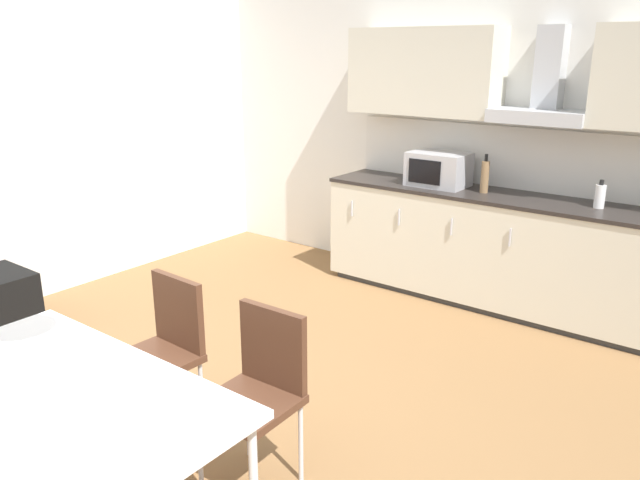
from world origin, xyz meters
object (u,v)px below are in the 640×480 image
object	(u,v)px
dining_table	(57,401)
chair_far_right	(260,381)
chair_far_left	(165,341)
bottle_white	(600,196)
pendant_lamp	(15,100)
bottle_brown	(485,176)
guitar_amp	(2,300)
microwave	(438,169)

from	to	relation	value
dining_table	chair_far_right	distance (m)	0.89
chair_far_right	chair_far_left	size ratio (longest dim) A/B	1.00
bottle_white	chair_far_right	size ratio (longest dim) A/B	0.24
bottle_white	pendant_lamp	distance (m)	3.87
bottle_brown	chair_far_right	distance (m)	2.83
bottle_brown	chair_far_right	bearing A→B (deg)	-87.67
guitar_amp	bottle_white	bearing A→B (deg)	37.98
chair_far_right	pendant_lamp	xyz separation A→B (m)	(-0.35, -0.81, 1.33)
dining_table	guitar_amp	distance (m)	2.59
chair_far_left	guitar_amp	bearing A→B (deg)	177.33
bottle_brown	guitar_amp	distance (m)	3.84
bottle_white	chair_far_left	xyz separation A→B (m)	(-1.44, -2.81, -0.48)
chair_far_left	dining_table	bearing A→B (deg)	-66.84
dining_table	chair_far_left	world-z (taller)	chair_far_left
bottle_white	dining_table	distance (m)	3.79
chair_far_left	guitar_amp	distance (m)	2.06
chair_far_right	pendant_lamp	distance (m)	1.59
microwave	dining_table	world-z (taller)	microwave
bottle_brown	chair_far_left	xyz separation A→B (m)	(-0.58, -2.78, -0.52)
chair_far_left	pendant_lamp	world-z (taller)	pendant_lamp
dining_table	pendant_lamp	world-z (taller)	pendant_lamp
pendant_lamp	bottle_brown	bearing A→B (deg)	86.28
bottle_brown	pendant_lamp	world-z (taller)	pendant_lamp
dining_table	bottle_brown	bearing A→B (deg)	86.28
dining_table	microwave	bearing A→B (deg)	92.92
chair_far_right	dining_table	bearing A→B (deg)	-113.23
bottle_brown	dining_table	xyz separation A→B (m)	(-0.23, -3.58, -0.37)
bottle_brown	bottle_white	size ratio (longest dim) A/B	1.50
bottle_white	pendant_lamp	xyz separation A→B (m)	(-1.10, -3.62, 0.85)
chair_far_right	guitar_amp	world-z (taller)	chair_far_right
chair_far_right	guitar_amp	xyz separation A→B (m)	(-2.73, 0.09, -0.31)
bottle_white	guitar_amp	world-z (taller)	bottle_white
chair_far_left	chair_far_right	bearing A→B (deg)	0.00
guitar_amp	pendant_lamp	bearing A→B (deg)	-20.75
bottle_brown	chair_far_right	xyz separation A→B (m)	(0.11, -2.78, -0.52)
guitar_amp	pendant_lamp	xyz separation A→B (m)	(2.38, -0.90, 1.64)
bottle_brown	dining_table	bearing A→B (deg)	-93.72
microwave	dining_table	bearing A→B (deg)	-87.08
dining_table	pendant_lamp	bearing A→B (deg)	-82.87
chair_far_left	pendant_lamp	bearing A→B (deg)	-66.84
chair_far_right	microwave	bearing A→B (deg)	100.74
chair_far_left	microwave	bearing A→B (deg)	86.68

